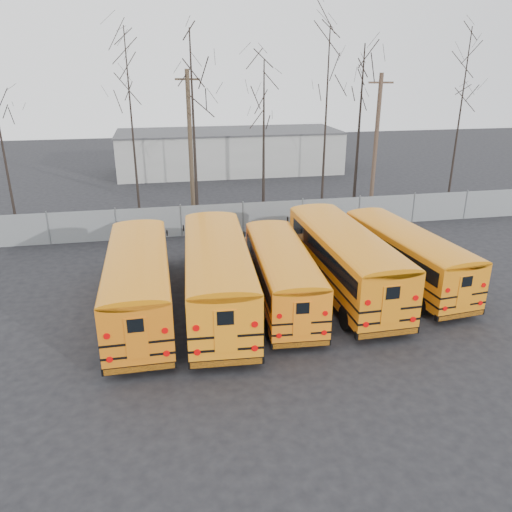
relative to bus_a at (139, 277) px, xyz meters
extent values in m
plane|color=black|center=(6.34, -1.46, -1.83)|extent=(120.00, 120.00, 0.00)
cube|color=gray|center=(6.34, 10.54, -0.83)|extent=(40.00, 0.04, 2.00)
cube|color=#ADADA8|center=(8.34, 30.54, 0.17)|extent=(22.00, 8.00, 4.00)
cylinder|color=black|center=(-1.12, -3.54, -1.33)|extent=(0.29, 1.01, 1.01)
cylinder|color=black|center=(1.16, -3.53, -1.33)|extent=(0.29, 1.01, 1.01)
cylinder|color=black|center=(-1.17, 4.92, -1.33)|extent=(0.29, 1.01, 1.01)
cylinder|color=black|center=(1.11, 4.93, -1.33)|extent=(0.29, 1.01, 1.01)
cube|color=orange|center=(0.00, -0.26, -0.14)|extent=(2.58, 9.38, 2.37)
cube|color=orange|center=(-0.03, 5.28, -0.82)|extent=(2.28, 1.73, 1.01)
cube|color=black|center=(0.00, -0.46, 0.39)|extent=(2.61, 8.38, 0.71)
cube|color=black|center=(0.00, 0.59, -0.87)|extent=(2.62, 11.12, 0.09)
cube|color=black|center=(0.00, 0.59, -0.37)|extent=(2.62, 11.12, 0.09)
cube|color=black|center=(0.03, -4.85, -1.38)|extent=(2.58, 0.24, 0.28)
cube|color=black|center=(-0.04, 6.08, -1.38)|extent=(2.42, 0.22, 0.26)
cube|color=orange|center=(0.03, -4.96, -0.17)|extent=(0.76, 0.04, 1.56)
cylinder|color=#B20505|center=(-0.93, -4.97, -0.87)|extent=(0.22, 0.04, 0.22)
cylinder|color=#B20505|center=(0.99, -4.96, -0.87)|extent=(0.22, 0.04, 0.22)
cylinder|color=#B20505|center=(-0.93, -4.97, 0.03)|extent=(0.22, 0.04, 0.22)
cylinder|color=#B20505|center=(0.99, -4.96, 0.03)|extent=(0.22, 0.04, 0.22)
cylinder|color=black|center=(1.94, -3.65, -1.30)|extent=(0.36, 1.08, 1.06)
cylinder|color=black|center=(4.33, -3.80, -1.30)|extent=(0.36, 1.08, 1.06)
cylinder|color=black|center=(2.49, 5.23, -1.30)|extent=(0.36, 1.08, 1.06)
cylinder|color=black|center=(4.88, 5.08, -1.30)|extent=(0.36, 1.08, 1.06)
cube|color=orange|center=(3.35, -0.29, -0.05)|extent=(3.26, 10.00, 2.49)
cube|color=orange|center=(3.71, 5.52, -0.77)|extent=(2.49, 1.95, 1.06)
cube|color=black|center=(3.34, -0.50, 0.50)|extent=(3.23, 8.94, 0.74)
cube|color=black|center=(3.40, 0.61, -0.82)|extent=(3.40, 11.82, 0.10)
cube|color=black|center=(3.40, 0.61, -0.29)|extent=(3.40, 11.82, 0.10)
cube|color=black|center=(3.05, -5.10, -1.35)|extent=(2.72, 0.40, 0.30)
cube|color=black|center=(3.77, 6.37, -1.35)|extent=(2.55, 0.37, 0.28)
cube|color=orange|center=(3.04, -5.22, -0.08)|extent=(0.80, 0.09, 1.64)
cylinder|color=#B20505|center=(2.03, -5.17, -0.82)|extent=(0.24, 0.06, 0.23)
cylinder|color=#B20505|center=(4.04, -5.29, -0.82)|extent=(0.24, 0.06, 0.23)
cylinder|color=#B20505|center=(2.03, -5.17, 0.13)|extent=(0.24, 0.06, 0.23)
cylinder|color=#B20505|center=(4.04, -5.29, 0.13)|extent=(0.24, 0.06, 0.23)
cylinder|color=black|center=(5.06, -3.08, -1.37)|extent=(0.31, 0.93, 0.91)
cylinder|color=black|center=(7.12, -3.20, -1.37)|extent=(0.31, 0.93, 0.91)
cylinder|color=black|center=(5.54, 4.56, -1.37)|extent=(0.31, 0.93, 0.91)
cylinder|color=black|center=(7.60, 4.43, -1.37)|extent=(0.31, 0.93, 0.91)
cube|color=orange|center=(6.28, -0.18, -0.30)|extent=(2.81, 8.60, 2.14)
cube|color=orange|center=(6.59, 4.82, -0.92)|extent=(2.14, 1.67, 0.91)
cube|color=black|center=(6.27, -0.37, 0.18)|extent=(2.79, 7.69, 0.64)
cube|color=black|center=(6.33, 0.59, -0.96)|extent=(2.93, 10.17, 0.08)
cube|color=black|center=(6.33, 0.59, -0.51)|extent=(2.93, 10.17, 0.08)
cube|color=black|center=(6.02, -4.32, -1.42)|extent=(2.34, 0.35, 0.26)
cube|color=black|center=(6.64, 5.54, -1.42)|extent=(2.19, 0.32, 0.24)
cube|color=orange|center=(6.01, -4.42, -0.33)|extent=(0.68, 0.08, 1.41)
cylinder|color=#B20505|center=(5.15, -4.38, -0.96)|extent=(0.20, 0.05, 0.20)
cylinder|color=#B20505|center=(6.87, -4.49, -0.96)|extent=(0.20, 0.05, 0.20)
cylinder|color=#B20505|center=(5.15, -4.38, -0.14)|extent=(0.20, 0.05, 0.20)
cylinder|color=#B20505|center=(6.87, -4.49, -0.14)|extent=(0.20, 0.05, 0.20)
cylinder|color=black|center=(8.36, -2.94, -1.31)|extent=(0.31, 1.05, 1.04)
cylinder|color=black|center=(10.71, -2.89, -1.31)|extent=(0.31, 1.05, 1.04)
cylinder|color=black|center=(8.19, 5.80, -1.31)|extent=(0.31, 1.05, 1.04)
cylinder|color=black|center=(10.54, 5.85, -1.31)|extent=(0.31, 1.05, 1.04)
cube|color=orange|center=(9.47, 0.47, -0.09)|extent=(2.79, 9.73, 2.45)
cube|color=orange|center=(9.36, 6.19, -0.79)|extent=(2.37, 1.81, 1.04)
cube|color=black|center=(9.47, 0.26, 0.46)|extent=(2.81, 8.69, 0.73)
cube|color=black|center=(9.45, 1.35, -0.84)|extent=(2.85, 11.52, 0.09)
cube|color=black|center=(9.45, 1.35, -0.32)|extent=(2.85, 11.52, 0.09)
cube|color=black|center=(9.56, -4.27, -1.36)|extent=(2.67, 0.28, 0.29)
cube|color=black|center=(9.34, 7.02, -1.36)|extent=(2.50, 0.26, 0.27)
cube|color=orange|center=(9.56, -4.38, -0.11)|extent=(0.78, 0.06, 1.61)
cylinder|color=#B20505|center=(8.57, -4.41, -0.84)|extent=(0.23, 0.05, 0.23)
cylinder|color=#B20505|center=(10.55, -4.37, -0.84)|extent=(0.23, 0.05, 0.23)
cylinder|color=#B20505|center=(8.57, -4.41, 0.10)|extent=(0.23, 0.05, 0.23)
cylinder|color=#B20505|center=(10.55, -4.37, 0.10)|extent=(0.23, 0.05, 0.23)
cylinder|color=black|center=(12.11, -2.29, -1.36)|extent=(0.35, 0.95, 0.93)
cylinder|color=black|center=(14.20, -2.07, -1.36)|extent=(0.35, 0.95, 0.93)
cylinder|color=black|center=(11.31, 5.47, -1.36)|extent=(0.35, 0.95, 0.93)
cylinder|color=black|center=(13.39, 5.68, -1.36)|extent=(0.35, 0.95, 0.93)
cube|color=orange|center=(12.84, 0.82, -0.27)|extent=(3.20, 8.82, 2.18)
cube|color=orange|center=(12.32, 5.90, -0.90)|extent=(2.24, 1.78, 0.93)
cube|color=black|center=(12.86, 0.64, 0.21)|extent=(3.14, 7.90, 0.65)
cube|color=black|center=(12.76, 1.60, -0.95)|extent=(3.39, 10.41, 0.08)
cube|color=black|center=(12.76, 1.60, -0.48)|extent=(3.39, 10.41, 0.08)
cube|color=black|center=(13.28, -3.38, -1.41)|extent=(2.38, 0.45, 0.26)
cube|color=black|center=(12.24, 6.63, -1.41)|extent=(2.23, 0.41, 0.24)
cube|color=orange|center=(13.29, -3.48, -0.30)|extent=(0.70, 0.11, 1.44)
cylinder|color=#B20505|center=(12.41, -3.58, -0.95)|extent=(0.21, 0.06, 0.20)
cylinder|color=#B20505|center=(14.17, -3.40, -0.95)|extent=(0.21, 0.06, 0.20)
cylinder|color=#B20505|center=(12.41, -3.58, -0.11)|extent=(0.21, 0.06, 0.20)
cylinder|color=#B20505|center=(14.17, -3.40, -0.11)|extent=(0.21, 0.06, 0.20)
cylinder|color=#4E3E2C|center=(3.50, 15.96, 3.20)|extent=(0.31, 0.31, 10.05)
cube|color=#4E3E2C|center=(3.50, 15.96, 7.55)|extent=(1.68, 0.87, 0.13)
cylinder|color=#4F3B2D|center=(16.88, 14.39, 3.07)|extent=(0.30, 0.30, 9.79)
cube|color=#4F3B2D|center=(16.88, 14.39, 7.31)|extent=(1.73, 0.52, 0.13)
cone|color=black|center=(-8.08, 12.92, 4.31)|extent=(0.26, 0.26, 12.28)
cone|color=black|center=(-0.37, 14.72, 4.47)|extent=(0.26, 0.26, 12.60)
cone|color=black|center=(3.73, 15.26, 4.45)|extent=(0.26, 0.26, 12.56)
cone|color=black|center=(8.65, 15.11, 3.48)|extent=(0.26, 0.26, 10.62)
cone|color=black|center=(12.36, 12.63, 4.52)|extent=(0.26, 0.26, 12.70)
cone|color=black|center=(15.96, 15.51, 4.03)|extent=(0.26, 0.26, 11.71)
cone|color=black|center=(23.62, 14.82, 4.60)|extent=(0.26, 0.26, 12.85)
camera|label=1|loc=(1.16, -20.20, 8.52)|focal=35.00mm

